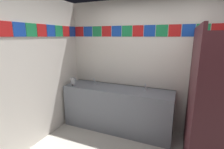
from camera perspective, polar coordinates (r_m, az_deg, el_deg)
name	(u,v)px	position (r m, az deg, el deg)	size (l,w,h in m)	color
wall_back	(160,67)	(3.35, 15.91, 2.43)	(3.75, 0.09, 2.55)	silver
wall_side	(16,75)	(2.93, -29.71, -0.24)	(0.09, 3.04, 2.55)	silver
vanity_counter	(117,108)	(3.46, 1.73, -11.35)	(2.16, 0.59, 0.86)	slate
faucet_left	(95,82)	(3.59, -5.75, -2.43)	(0.04, 0.10, 0.14)	silver
faucet_right	(146,88)	(3.23, 11.35, -4.37)	(0.04, 0.10, 0.14)	silver
soap_dispenser	(74,82)	(3.56, -12.93, -2.41)	(0.09, 0.09, 0.16)	gray
stall_divider	(206,108)	(2.40, 29.33, -10.01)	(0.92, 1.52, 1.99)	#471E23
toilet	(218,140)	(3.22, 32.39, -18.21)	(0.39, 0.49, 0.74)	white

